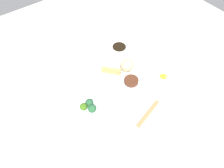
# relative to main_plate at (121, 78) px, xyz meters

# --- Properties ---
(tabletop) EXTENTS (2.20, 2.20, 0.02)m
(tabletop) POSITION_rel_main_plate_xyz_m (-0.03, 0.00, -0.02)
(tabletop) COLOR beige
(tabletop) RESTS_ON ground
(main_plate) EXTENTS (0.27, 0.27, 0.02)m
(main_plate) POSITION_rel_main_plate_xyz_m (0.00, 0.00, 0.00)
(main_plate) COLOR white
(main_plate) RESTS_ON tabletop
(rice_scoop) EXTENTS (0.08, 0.08, 0.08)m
(rice_scoop) POSITION_rel_main_plate_xyz_m (0.02, -0.06, 0.05)
(rice_scoop) COLOR #D0B986
(rice_scoop) RESTS_ON main_plate
(spring_roll) EXTENTS (0.11, 0.10, 0.03)m
(spring_roll) POSITION_rel_main_plate_xyz_m (0.06, 0.02, 0.02)
(spring_roll) COLOR tan
(spring_roll) RESTS_ON main_plate
(crab_rangoon_wonton) EXTENTS (0.07, 0.08, 0.01)m
(crab_rangoon_wonton) POSITION_rel_main_plate_xyz_m (-0.02, 0.06, 0.01)
(crab_rangoon_wonton) COLOR beige
(crab_rangoon_wonton) RESTS_ON main_plate
(stir_fry_heap) EXTENTS (0.09, 0.09, 0.02)m
(stir_fry_heap) POSITION_rel_main_plate_xyz_m (-0.06, -0.02, 0.02)
(stir_fry_heap) COLOR #4D2918
(stir_fry_heap) RESTS_ON main_plate
(broccoli_plate) EXTENTS (0.19, 0.19, 0.01)m
(broccoli_plate) POSITION_rel_main_plate_xyz_m (-0.06, 0.28, -0.00)
(broccoli_plate) COLOR white
(broccoli_plate) RESTS_ON tabletop
(broccoli_floret_0) EXTENTS (0.04, 0.04, 0.04)m
(broccoli_floret_0) POSITION_rel_main_plate_xyz_m (-0.05, 0.30, 0.03)
(broccoli_floret_0) COLOR #3B6A19
(broccoli_floret_0) RESTS_ON broccoli_plate
(broccoli_floret_1) EXTENTS (0.04, 0.04, 0.04)m
(broccoli_floret_1) POSITION_rel_main_plate_xyz_m (-0.05, 0.26, 0.03)
(broccoli_floret_1) COLOR #255835
(broccoli_floret_1) RESTS_ON broccoli_plate
(broccoli_floret_2) EXTENTS (0.05, 0.05, 0.05)m
(broccoli_floret_2) POSITION_rel_main_plate_xyz_m (-0.09, 0.27, 0.03)
(broccoli_floret_2) COLOR #245C32
(broccoli_floret_2) RESTS_ON broccoli_plate
(soy_sauce_bowl) EXTENTS (0.11, 0.11, 0.04)m
(soy_sauce_bowl) POSITION_rel_main_plate_xyz_m (0.20, -0.14, 0.01)
(soy_sauce_bowl) COLOR white
(soy_sauce_bowl) RESTS_ON tabletop
(soy_sauce_bowl_liquid) EXTENTS (0.09, 0.09, 0.00)m
(soy_sauce_bowl_liquid) POSITION_rel_main_plate_xyz_m (0.20, -0.14, 0.03)
(soy_sauce_bowl_liquid) COLOR black
(soy_sauce_bowl_liquid) RESTS_ON soy_sauce_bowl
(sauce_ramekin_hot_mustard) EXTENTS (0.05, 0.05, 0.02)m
(sauce_ramekin_hot_mustard) POSITION_rel_main_plate_xyz_m (-0.15, -0.20, 0.00)
(sauce_ramekin_hot_mustard) COLOR white
(sauce_ramekin_hot_mustard) RESTS_ON tabletop
(sauce_ramekin_hot_mustard_liquid) EXTENTS (0.04, 0.04, 0.00)m
(sauce_ramekin_hot_mustard_liquid) POSITION_rel_main_plate_xyz_m (-0.15, -0.20, 0.02)
(sauce_ramekin_hot_mustard_liquid) COLOR gold
(sauce_ramekin_hot_mustard_liquid) RESTS_ON sauce_ramekin_hot_mustard
(chopsticks_pair) EXTENTS (0.07, 0.20, 0.01)m
(chopsticks_pair) POSITION_rel_main_plate_xyz_m (-0.28, 0.03, -0.00)
(chopsticks_pair) COLOR #A77E4F
(chopsticks_pair) RESTS_ON tabletop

